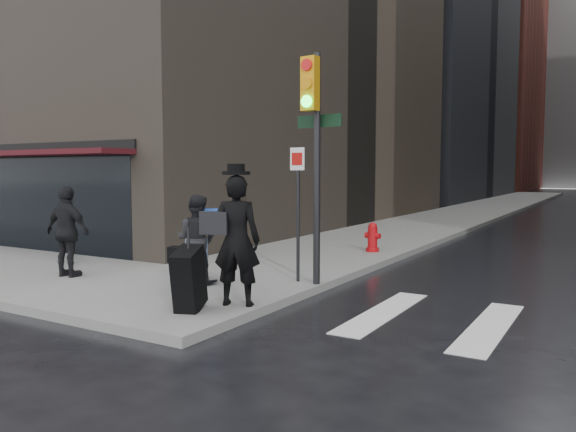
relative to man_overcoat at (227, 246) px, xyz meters
The scene contains 9 objects.
ground 1.91m from the man_overcoat, 164.88° to the left, with size 140.00×140.00×0.00m, color black.
sidewalk_left 27.47m from the man_overcoat, 93.17° to the left, with size 4.00×50.00×0.15m, color slate.
bldg_left_far 65.17m from the man_overcoat, 103.09° to the left, with size 22.00×20.00×26.00m, color maroon.
storefront 8.85m from the man_overcoat, 164.83° to the left, with size 8.40×1.11×2.83m.
man_overcoat is the anchor object (origin of this frame).
man_jeans 1.93m from the man_overcoat, 143.59° to the left, with size 1.19×0.80×1.63m.
man_greycoat 4.14m from the man_overcoat, behind, with size 1.07×0.52×1.77m.
traffic_light 2.76m from the man_overcoat, 80.89° to the left, with size 1.04×0.51×4.16m.
fire_hydrant 6.63m from the man_overcoat, 92.62° to the left, with size 0.43×0.33×0.75m.
Camera 1 is at (6.61, -7.21, 2.21)m, focal length 35.00 mm.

